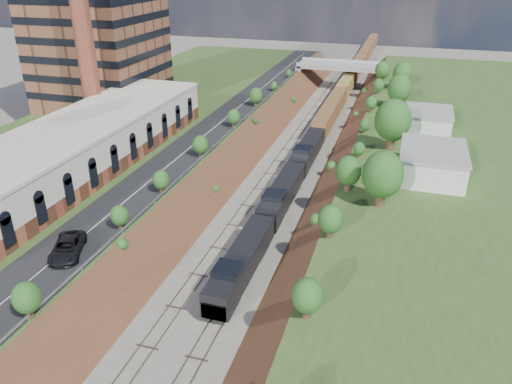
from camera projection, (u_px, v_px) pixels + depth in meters
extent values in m
cube|color=#364E20|center=(124.00, 138.00, 97.11)|extent=(44.00, 180.00, 5.00)
cube|color=#364E20|center=(489.00, 178.00, 79.67)|extent=(44.00, 180.00, 5.00)
cube|color=brown|center=(231.00, 162.00, 92.38)|extent=(10.00, 180.00, 10.00)
cube|color=brown|center=(350.00, 176.00, 86.57)|extent=(10.00, 180.00, 10.00)
cube|color=gray|center=(274.00, 167.00, 90.12)|extent=(1.58, 180.00, 0.18)
cube|color=gray|center=(303.00, 170.00, 88.75)|extent=(1.58, 180.00, 0.18)
cube|color=black|center=(207.00, 134.00, 91.39)|extent=(8.00, 180.00, 0.10)
cube|color=#99999E|center=(228.00, 133.00, 90.09)|extent=(0.06, 171.00, 0.30)
cube|color=brown|center=(75.00, 165.00, 75.27)|extent=(14.00, 62.00, 2.20)
cube|color=beige|center=(71.00, 145.00, 73.87)|extent=(14.00, 62.00, 4.30)
cube|color=beige|center=(69.00, 129.00, 72.83)|extent=(14.30, 62.30, 0.50)
cylinder|color=brown|center=(81.00, 18.00, 84.73)|extent=(3.20, 3.20, 40.00)
cube|color=gray|center=(301.00, 75.00, 144.62)|extent=(1.50, 8.00, 6.20)
cube|color=gray|center=(382.00, 80.00, 138.54)|extent=(1.50, 8.00, 6.20)
cube|color=gray|center=(341.00, 66.00, 140.24)|extent=(24.00, 8.00, 1.00)
cube|color=gray|center=(339.00, 66.00, 136.44)|extent=(24.00, 0.30, 0.80)
cube|color=gray|center=(343.00, 61.00, 143.34)|extent=(24.00, 0.30, 0.80)
cube|color=silver|center=(432.00, 164.00, 73.34)|extent=(9.00, 12.00, 4.00)
cube|color=silver|center=(428.00, 121.00, 92.53)|extent=(8.00, 10.00, 3.60)
cylinder|color=#473323|center=(380.00, 196.00, 65.01)|extent=(1.30, 1.30, 2.62)
ellipsoid|color=#23531D|center=(383.00, 174.00, 63.65)|extent=(5.25, 5.25, 6.30)
cylinder|color=#473323|center=(102.00, 244.00, 55.69)|extent=(0.66, 0.66, 1.22)
ellipsoid|color=#23531D|center=(101.00, 233.00, 55.05)|extent=(2.45, 2.45, 2.94)
cube|color=black|center=(224.00, 306.00, 54.02)|extent=(2.40, 4.00, 0.90)
cube|color=black|center=(242.00, 261.00, 58.40)|extent=(3.02, 18.10, 2.92)
cube|color=black|center=(219.00, 304.00, 52.14)|extent=(2.78, 3.00, 1.80)
cube|color=silver|center=(219.00, 297.00, 51.71)|extent=(2.78, 3.00, 0.15)
cube|color=black|center=(228.00, 270.00, 53.73)|extent=(2.96, 3.10, 0.90)
cube|color=black|center=(282.00, 194.00, 74.87)|extent=(3.02, 18.10, 2.92)
cube|color=black|center=(308.00, 150.00, 91.33)|extent=(3.02, 18.10, 2.92)
cube|color=brown|center=(356.00, 68.00, 155.30)|extent=(3.02, 128.66, 3.62)
imported|color=black|center=(67.00, 247.00, 54.33)|extent=(5.29, 7.17, 1.81)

